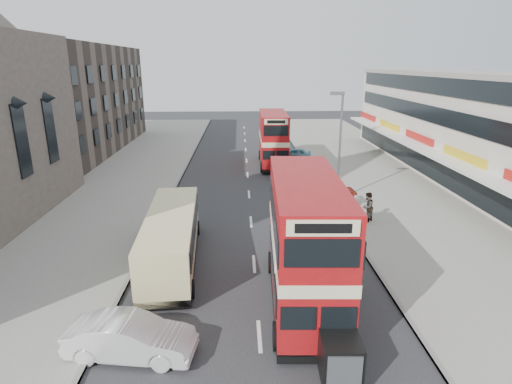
% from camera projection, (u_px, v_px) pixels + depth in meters
% --- Properties ---
extents(ground, '(160.00, 160.00, 0.00)m').
position_uv_depth(ground, '(262.00, 373.00, 13.99)').
color(ground, '#28282B').
rests_on(ground, ground).
extents(road_surface, '(12.00, 90.00, 0.01)m').
position_uv_depth(road_surface, '(249.00, 194.00, 33.07)').
color(road_surface, '#28282B').
rests_on(road_surface, ground).
extents(pavement_right, '(12.00, 90.00, 0.15)m').
position_uv_depth(pavement_right, '(397.00, 192.00, 33.49)').
color(pavement_right, gray).
rests_on(pavement_right, ground).
extents(pavement_left, '(12.00, 90.00, 0.15)m').
position_uv_depth(pavement_left, '(97.00, 195.00, 32.61)').
color(pavement_left, gray).
rests_on(pavement_left, ground).
extents(kerb_left, '(0.20, 90.00, 0.16)m').
position_uv_depth(kerb_left, '(172.00, 194.00, 32.83)').
color(kerb_left, gray).
rests_on(kerb_left, ground).
extents(kerb_right, '(0.20, 90.00, 0.16)m').
position_uv_depth(kerb_right, '(325.00, 193.00, 33.28)').
color(kerb_right, gray).
rests_on(kerb_right, ground).
extents(brick_terrace, '(14.00, 28.00, 12.00)m').
position_uv_depth(brick_terrace, '(54.00, 100.00, 47.66)').
color(brick_terrace, '#66594C').
rests_on(brick_terrace, ground).
extents(commercial_row, '(9.90, 46.20, 9.30)m').
position_uv_depth(commercial_row, '(489.00, 130.00, 34.32)').
color(commercial_row, beige).
rests_on(commercial_row, ground).
extents(street_lamp, '(1.00, 0.20, 8.12)m').
position_uv_depth(street_lamp, '(339.00, 139.00, 29.98)').
color(street_lamp, slate).
rests_on(street_lamp, ground).
extents(bus_main, '(3.03, 9.90, 5.40)m').
position_uv_depth(bus_main, '(305.00, 242.00, 17.33)').
color(bus_main, black).
rests_on(bus_main, ground).
extents(bus_second, '(2.72, 9.40, 5.16)m').
position_uv_depth(bus_second, '(273.00, 139.00, 41.75)').
color(bus_second, black).
rests_on(bus_second, ground).
extents(coach, '(2.97, 9.59, 2.51)m').
position_uv_depth(coach, '(172.00, 236.00, 21.39)').
color(coach, black).
rests_on(coach, ground).
extents(car_left_front, '(4.72, 2.20, 1.50)m').
position_uv_depth(car_left_front, '(131.00, 338.00, 14.63)').
color(car_left_front, white).
rests_on(car_left_front, ground).
extents(car_right_a, '(4.82, 2.19, 1.37)m').
position_uv_depth(car_right_a, '(321.00, 199.00, 29.74)').
color(car_right_a, maroon).
rests_on(car_right_a, ground).
extents(car_right_b, '(4.20, 2.07, 1.15)m').
position_uv_depth(car_right_b, '(306.00, 176.00, 36.29)').
color(car_right_b, red).
rests_on(car_right_b, ground).
extents(car_right_c, '(3.83, 1.95, 1.25)m').
position_uv_depth(car_right_c, '(294.00, 154.00, 44.94)').
color(car_right_c, '#5BA3B7').
rests_on(car_right_c, ground).
extents(pedestrian_near, '(0.87, 0.87, 1.99)m').
position_uv_depth(pedestrian_near, '(367.00, 207.00, 26.76)').
color(pedestrian_near, gray).
rests_on(pedestrian_near, pavement_right).
extents(cyclist, '(0.76, 1.59, 2.31)m').
position_uv_depth(cyclist, '(299.00, 182.00, 33.32)').
color(cyclist, gray).
rests_on(cyclist, ground).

